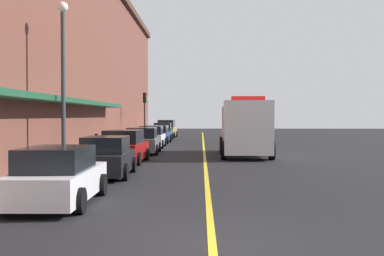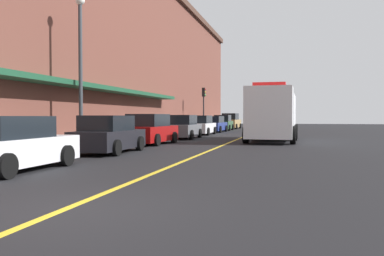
% 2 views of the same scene
% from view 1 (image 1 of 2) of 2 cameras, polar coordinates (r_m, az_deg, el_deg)
% --- Properties ---
extents(ground_plane, '(112.00, 112.00, 0.00)m').
position_cam_1_polar(ground_plane, '(33.96, 1.43, -2.53)').
color(ground_plane, black).
extents(sidewalk_left, '(2.40, 70.00, 0.15)m').
position_cam_1_polar(sidewalk_left, '(34.48, -8.94, -2.36)').
color(sidewalk_left, '#ADA8A0').
rests_on(sidewalk_left, ground).
extents(lane_center_stripe, '(0.16, 70.00, 0.01)m').
position_cam_1_polar(lane_center_stripe, '(33.96, 1.43, -2.52)').
color(lane_center_stripe, gold).
rests_on(lane_center_stripe, ground).
extents(brick_building_left, '(11.04, 64.00, 13.45)m').
position_cam_1_polar(brick_building_left, '(35.31, -19.23, 8.49)').
color(brick_building_left, brown).
rests_on(brick_building_left, ground).
extents(parked_car_0, '(2.04, 4.38, 1.53)m').
position_cam_1_polar(parked_car_0, '(13.30, -15.63, -5.62)').
color(parked_car_0, silver).
rests_on(parked_car_0, ground).
extents(parked_car_1, '(2.04, 4.24, 1.56)m').
position_cam_1_polar(parked_car_1, '(18.93, -10.10, -3.47)').
color(parked_car_1, black).
rests_on(parked_car_1, ground).
extents(parked_car_2, '(2.18, 4.50, 1.65)m').
position_cam_1_polar(parked_car_2, '(24.29, -8.04, -2.29)').
color(parked_car_2, maroon).
rests_on(parked_car_2, ground).
extents(parked_car_3, '(2.20, 4.43, 1.63)m').
position_cam_1_polar(parked_car_3, '(30.15, -5.91, -1.58)').
color(parked_car_3, '#595B60').
rests_on(parked_car_3, ground).
extents(parked_car_4, '(1.99, 4.46, 1.61)m').
position_cam_1_polar(parked_car_4, '(36.04, -4.80, -1.10)').
color(parked_car_4, silver).
rests_on(parked_car_4, ground).
extents(parked_car_5, '(2.19, 4.79, 1.56)m').
position_cam_1_polar(parked_car_5, '(41.85, -4.08, -0.78)').
color(parked_car_5, navy).
rests_on(parked_car_5, ground).
extents(parked_car_6, '(2.04, 4.18, 1.69)m').
position_cam_1_polar(parked_car_6, '(47.17, -3.48, -0.46)').
color(parked_car_6, '#2D5133').
rests_on(parked_car_6, ground).
extents(parked_car_7, '(2.23, 4.59, 1.92)m').
position_cam_1_polar(parked_car_7, '(53.08, -3.02, -0.15)').
color(parked_car_7, '#A5844C').
rests_on(parked_car_7, ground).
extents(box_truck, '(3.05, 8.16, 3.40)m').
position_cam_1_polar(box_truck, '(28.75, 6.23, -0.02)').
color(box_truck, silver).
rests_on(box_truck, ground).
extents(parking_meter_0, '(0.14, 0.18, 1.33)m').
position_cam_1_polar(parking_meter_0, '(43.96, -5.64, -0.25)').
color(parking_meter_0, '#4C4C51').
rests_on(parking_meter_0, sidewalk_left).
extents(parking_meter_1, '(0.14, 0.18, 1.33)m').
position_cam_1_polar(parking_meter_1, '(24.05, -11.28, -1.66)').
color(parking_meter_1, '#4C4C51').
rests_on(parking_meter_1, sidewalk_left).
extents(parking_meter_2, '(0.14, 0.18, 1.33)m').
position_cam_1_polar(parking_meter_2, '(53.86, -4.40, 0.06)').
color(parking_meter_2, '#4C4C51').
rests_on(parking_meter_2, sidewalk_left).
extents(street_lamp_left, '(0.44, 0.44, 6.94)m').
position_cam_1_polar(street_lamp_left, '(20.82, -15.06, 7.04)').
color(street_lamp_left, '#33383D').
rests_on(street_lamp_left, sidewalk_left).
extents(traffic_light_near, '(0.38, 0.36, 4.30)m').
position_cam_1_polar(traffic_light_near, '(43.52, -5.63, 2.49)').
color(traffic_light_near, '#232326').
rests_on(traffic_light_near, sidewalk_left).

